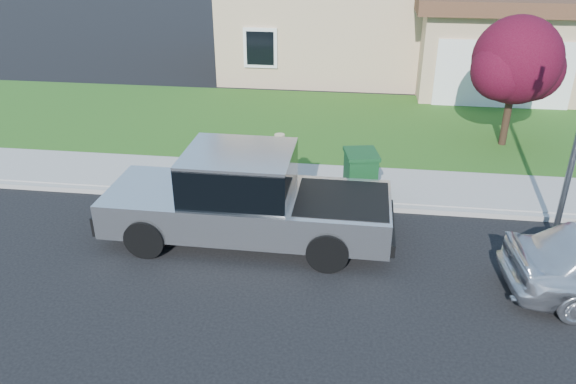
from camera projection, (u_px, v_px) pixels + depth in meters
The scene contains 8 objects.
ground at pixel (262, 273), 10.74m from camera, with size 80.00×80.00×0.00m, color black.
curb at pixel (325, 204), 13.18m from camera, with size 40.00×0.20×0.12m, color gray.
sidewalk at pixel (328, 183), 14.15m from camera, with size 40.00×2.00×0.15m, color gray.
lawn at pixel (337, 125), 18.15m from camera, with size 40.00×7.00×0.10m, color #204D16.
pickup_truck at pixel (246, 200), 11.51m from camera, with size 6.01×2.33×1.97m.
woman at pixel (280, 176), 12.63m from camera, with size 0.68×0.50×1.87m.
ornamental_tree at pixel (518, 64), 15.46m from camera, with size 2.69×2.42×3.69m.
trash_bin at pixel (360, 176), 12.96m from camera, with size 0.88×0.97×1.19m.
Camera 1 is at (1.66, -8.79, 6.17)m, focal length 35.00 mm.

